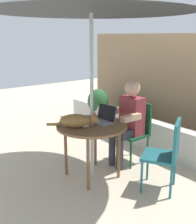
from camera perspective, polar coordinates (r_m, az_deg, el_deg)
ground_plane at (r=3.85m, az=-1.19°, el=-12.87°), size 14.00×14.00×0.00m
fence_back at (r=5.02m, az=18.08°, el=4.38°), size 4.93×0.08×1.86m
planter_wall_low at (r=4.57m, az=11.77°, el=-5.05°), size 4.44×0.20×0.51m
patio_table at (r=3.59m, az=-1.25°, el=-3.65°), size 0.91×0.91×0.72m
chair_occupied at (r=4.14m, az=7.70°, el=-3.10°), size 0.40×0.40×0.89m
chair_empty at (r=3.40m, az=13.99°, el=-7.59°), size 0.55×0.55×0.89m
person_seated at (r=3.99m, az=6.21°, el=-1.23°), size 0.48×0.48×1.23m
laptop at (r=3.67m, az=1.24°, el=-1.03°), size 0.33×0.28×0.21m
cat at (r=3.44m, az=-4.15°, el=-1.84°), size 0.49×0.50×0.17m
potted_plant_near_fence at (r=5.41m, az=5.64°, el=-0.43°), size 0.39×0.39×0.69m
potted_plant_by_chair at (r=5.57m, az=-0.00°, el=1.07°), size 0.41×0.41×0.81m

